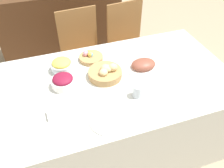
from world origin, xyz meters
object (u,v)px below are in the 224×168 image
object	(u,v)px
fork	(85,126)
knife	(132,114)
pineapple_bowl	(62,65)
ham_platter	(143,65)
sideboard	(61,23)
drinking_cup	(137,91)
beet_salad_bowl	(63,81)
spoon	(136,113)
egg_basket	(90,57)
butter_dish	(58,113)
bread_basket	(106,72)
dinner_plate	(109,120)
chair_far_right	(129,43)
chair_far_center	(82,52)

from	to	relation	value
fork	knife	xyz separation A→B (m)	(0.30, 0.00, 0.00)
pineapple_bowl	knife	world-z (taller)	pineapple_bowl
ham_platter	knife	bearing A→B (deg)	-122.74
sideboard	drinking_cup	size ratio (longest dim) A/B	17.20
beet_salad_bowl	knife	world-z (taller)	beet_salad_bowl
spoon	drinking_cup	xyz separation A→B (m)	(0.07, 0.14, 0.04)
egg_basket	pineapple_bowl	xyz separation A→B (m)	(-0.24, -0.07, 0.02)
spoon	butter_dish	size ratio (longest dim) A/B	1.22
bread_basket	fork	world-z (taller)	bread_basket
knife	drinking_cup	xyz separation A→B (m)	(0.10, 0.14, 0.04)
egg_basket	ham_platter	distance (m)	0.44
knife	egg_basket	bearing A→B (deg)	98.01
sideboard	spoon	xyz separation A→B (m)	(0.18, -2.05, 0.34)
dinner_plate	egg_basket	bearing A→B (deg)	84.94
bread_basket	beet_salad_bowl	world-z (taller)	bread_basket
dinner_plate	fork	size ratio (longest dim) A/B	1.59
bread_basket	drinking_cup	xyz separation A→B (m)	(0.14, -0.27, 0.00)
egg_basket	drinking_cup	world-z (taller)	drinking_cup
chair_far_right	bread_basket	xyz separation A→B (m)	(-0.52, -0.79, 0.32)
pineapple_bowl	sideboard	bearing A→B (deg)	82.82
sideboard	knife	world-z (taller)	sideboard
egg_basket	beet_salad_bowl	size ratio (longest dim) A/B	1.14
chair_far_right	fork	xyz separation A→B (m)	(-0.78, -1.20, 0.28)
sideboard	drinking_cup	bearing A→B (deg)	-82.47
knife	beet_salad_bowl	bearing A→B (deg)	131.54
ham_platter	sideboard	bearing A→B (deg)	104.59
sideboard	fork	bearing A→B (deg)	-94.19
sideboard	butter_dish	bearing A→B (deg)	-98.76
ham_platter	dinner_plate	size ratio (longest dim) A/B	1.19
chair_far_right	sideboard	bearing A→B (deg)	119.84
pineapple_bowl	drinking_cup	size ratio (longest dim) A/B	1.90
chair_far_center	fork	distance (m)	1.26
beet_salad_bowl	egg_basket	bearing A→B (deg)	43.44
dinner_plate	drinking_cup	size ratio (longest dim) A/B	2.80
dinner_plate	spoon	xyz separation A→B (m)	(0.18, 0.00, -0.00)
pineapple_bowl	knife	distance (m)	0.69
ham_platter	pineapple_bowl	size ratio (longest dim) A/B	1.75
bread_basket	egg_basket	size ratio (longest dim) A/B	1.29
dinner_plate	fork	bearing A→B (deg)	180.00
egg_basket	sideboard	bearing A→B (deg)	92.51
spoon	fork	bearing A→B (deg)	-179.97
bread_basket	ham_platter	size ratio (longest dim) A/B	0.84
butter_dish	dinner_plate	bearing A→B (deg)	-27.04
fork	spoon	bearing A→B (deg)	-0.03
dinner_plate	drinking_cup	xyz separation A→B (m)	(0.25, 0.14, 0.04)
chair_far_right	bread_basket	size ratio (longest dim) A/B	3.66
pineapple_bowl	drinking_cup	bearing A→B (deg)	-46.16
pineapple_bowl	dinner_plate	xyz separation A→B (m)	(0.19, -0.60, -0.04)
egg_basket	drinking_cup	distance (m)	0.56
beet_salad_bowl	spoon	size ratio (longest dim) A/B	1.07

